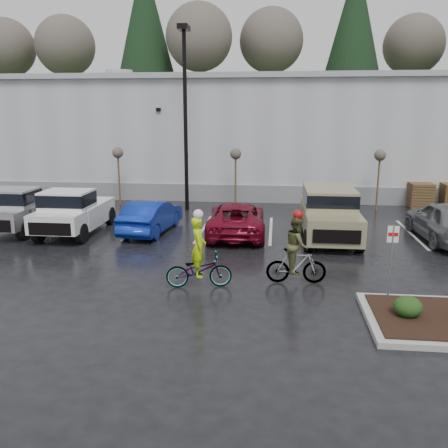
# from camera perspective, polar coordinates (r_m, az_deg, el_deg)

# --- Properties ---
(ground) EXTENTS (120.00, 120.00, 0.00)m
(ground) POSITION_cam_1_polar(r_m,az_deg,el_deg) (13.42, 3.01, -9.09)
(ground) COLOR black
(ground) RESTS_ON ground
(warehouse) EXTENTS (60.50, 15.50, 7.20)m
(warehouse) POSITION_cam_1_polar(r_m,az_deg,el_deg) (34.41, 5.26, 10.93)
(warehouse) COLOR #A6A8AA
(warehouse) RESTS_ON ground
(wooded_ridge) EXTENTS (80.00, 25.00, 6.00)m
(wooded_ridge) POSITION_cam_1_polar(r_m,az_deg,el_deg) (57.42, 5.72, 11.27)
(wooded_ridge) COLOR #243616
(wooded_ridge) RESTS_ON ground
(lamppost) EXTENTS (0.50, 1.00, 9.22)m
(lamppost) POSITION_cam_1_polar(r_m,az_deg,el_deg) (24.82, -4.71, 14.68)
(lamppost) COLOR black
(lamppost) RESTS_ON ground
(sapling_west) EXTENTS (0.60, 0.60, 3.20)m
(sapling_west) POSITION_cam_1_polar(r_m,az_deg,el_deg) (26.92, -12.65, 8.01)
(sapling_west) COLOR #47361C
(sapling_west) RESTS_ON ground
(sapling_mid) EXTENTS (0.60, 0.60, 3.20)m
(sapling_mid) POSITION_cam_1_polar(r_m,az_deg,el_deg) (25.58, 1.41, 8.05)
(sapling_mid) COLOR #47361C
(sapling_mid) RESTS_ON ground
(sapling_east) EXTENTS (0.60, 0.60, 3.20)m
(sapling_east) POSITION_cam_1_polar(r_m,az_deg,el_deg) (26.04, 18.23, 7.49)
(sapling_east) COLOR #47361C
(sapling_east) RESTS_ON ground
(pallet_stack_a) EXTENTS (1.20, 1.20, 1.35)m
(pallet_stack_a) POSITION_cam_1_polar(r_m,az_deg,el_deg) (27.88, 22.55, 3.22)
(pallet_stack_a) COLOR #47361C
(pallet_stack_a) RESTS_ON ground
(shrub_a) EXTENTS (0.70, 0.70, 0.52)m
(shrub_a) POSITION_cam_1_polar(r_m,az_deg,el_deg) (12.77, 21.23, -9.25)
(shrub_a) COLOR black
(shrub_a) RESTS_ON curb_island
(fire_lane_sign) EXTENTS (0.30, 0.05, 2.20)m
(fire_lane_sign) POSITION_cam_1_polar(r_m,az_deg,el_deg) (13.49, 19.50, -3.41)
(fire_lane_sign) COLOR gray
(fire_lane_sign) RESTS_ON ground
(pickup_silver) EXTENTS (2.10, 5.20, 1.96)m
(pickup_silver) POSITION_cam_1_polar(r_m,az_deg,el_deg) (22.80, -22.92, 1.88)
(pickup_silver) COLOR #B8B9C1
(pickup_silver) RESTS_ON ground
(pickup_white) EXTENTS (2.10, 5.20, 1.96)m
(pickup_white) POSITION_cam_1_polar(r_m,az_deg,el_deg) (21.46, -17.26, 1.67)
(pickup_white) COLOR silver
(pickup_white) RESTS_ON ground
(car_blue) EXTENTS (1.94, 4.43, 1.42)m
(car_blue) POSITION_cam_1_polar(r_m,az_deg,el_deg) (20.73, -8.73, 0.96)
(car_blue) COLOR navy
(car_blue) RESTS_ON ground
(car_red) EXTENTS (2.54, 5.12, 1.39)m
(car_red) POSITION_cam_1_polar(r_m,az_deg,el_deg) (20.07, 1.53, 0.67)
(car_red) COLOR maroon
(car_red) RESTS_ON ground
(suv_tan) EXTENTS (2.20, 5.10, 2.06)m
(suv_tan) POSITION_cam_1_polar(r_m,az_deg,el_deg) (19.81, 12.59, 1.16)
(suv_tan) COLOR gray
(suv_tan) RESTS_ON ground
(car_grey) EXTENTS (2.21, 4.96, 1.66)m
(car_grey) POSITION_cam_1_polar(r_m,az_deg,el_deg) (21.02, 25.10, 0.34)
(car_grey) COLOR slate
(car_grey) RESTS_ON ground
(cyclist_hivis) EXTENTS (2.04, 1.02, 2.37)m
(cyclist_hivis) POSITION_cam_1_polar(r_m,az_deg,el_deg) (14.12, -3.05, -4.75)
(cyclist_hivis) COLOR #3F3F44
(cyclist_hivis) RESTS_ON ground
(cyclist_olive) EXTENTS (1.78, 0.86, 2.28)m
(cyclist_olive) POSITION_cam_1_polar(r_m,az_deg,el_deg) (14.55, 8.72, -3.92)
(cyclist_olive) COLOR #3F3F44
(cyclist_olive) RESTS_ON ground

